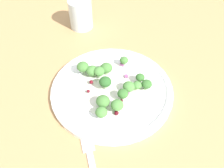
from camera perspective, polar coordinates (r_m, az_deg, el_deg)
ground_plane at (r=58.05cm, az=-0.96°, el=-2.20°), size 180.00×180.00×2.00cm
plate at (r=56.42cm, az=0.00°, el=-1.24°), size 28.46×28.46×1.70cm
dressing_pool at (r=56.09cm, az=0.00°, el=-0.95°), size 16.51×16.51×0.20cm
broccoli_floret_0 at (r=54.20cm, az=-1.38°, el=0.22°), size 2.82×2.82×2.85cm
broccoli_floret_1 at (r=55.08cm, az=8.23°, el=-0.06°), size 2.41×2.41×2.44cm
broccoli_floret_2 at (r=54.32cm, az=4.02°, el=-0.66°), size 2.76×2.76×2.79cm
broccoli_floret_3 at (r=50.54cm, az=1.23°, el=-5.06°), size 2.72×2.72×2.76cm
broccoli_floret_4 at (r=56.32cm, az=6.69°, el=1.54°), size 2.12×2.12×2.15cm
broccoli_floret_5 at (r=56.74cm, az=-3.17°, el=2.92°), size 2.59×2.59×2.62cm
broccoli_floret_6 at (r=60.22cm, az=2.88°, el=5.63°), size 2.16×2.16×2.18cm
broccoli_floret_7 at (r=49.91cm, az=-2.54°, el=-6.73°), size 2.51×2.51×2.55cm
broccoli_floret_8 at (r=54.63cm, az=5.97°, el=-0.30°), size 2.07×2.07×2.10cm
broccoli_floret_9 at (r=57.94cm, az=-1.37°, el=3.80°), size 2.94×2.94×2.97cm
broccoli_floret_10 at (r=57.72cm, az=-4.71°, el=3.11°), size 2.91×2.91×2.94cm
broccoli_floret_11 at (r=52.55cm, az=2.58°, el=-2.34°), size 2.41×2.41×2.44cm
broccoli_floret_12 at (r=58.25cm, az=-6.93°, el=4.05°), size 2.92×2.92×2.95cm
broccoli_floret_13 at (r=51.39cm, az=-2.16°, el=-4.14°), size 2.98×2.98×3.01cm
cranberry_0 at (r=59.42cm, az=-5.18°, el=3.53°), size 0.80×0.80×0.80cm
cranberry_1 at (r=53.41cm, az=2.47°, el=-3.88°), size 0.71×0.71×0.71cm
cranberry_2 at (r=51.11cm, az=1.05°, el=-6.90°), size 0.98×0.98×0.98cm
cranberry_3 at (r=54.67cm, az=-5.63°, el=-1.71°), size 0.74×0.74×0.74cm
cranberry_4 at (r=56.36cm, az=-4.96°, el=0.47°), size 0.92×0.92×0.92cm
onion_bit_0 at (r=57.95cm, az=3.62°, el=1.66°), size 1.11×1.17×0.33cm
onion_bit_1 at (r=54.92cm, az=3.52°, el=-2.04°), size 1.62×1.66×0.38cm
onion_bit_2 at (r=60.88cm, az=2.45°, el=4.69°), size 1.42×1.45×0.41cm
water_glass at (r=74.86cm, az=-7.43°, el=16.14°), size 6.82×6.82×8.66cm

